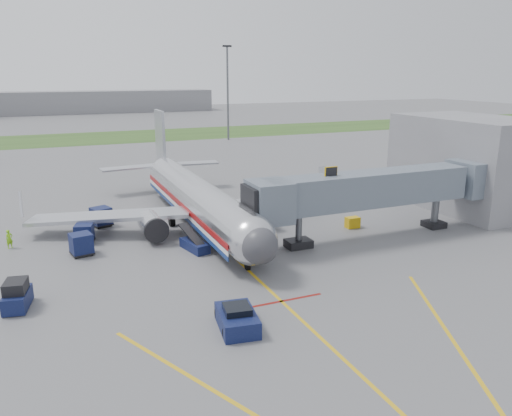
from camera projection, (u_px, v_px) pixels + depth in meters
name	position (u px, v px, depth m)	size (l,w,h in m)	color
ground	(258.00, 279.00, 36.69)	(400.00, 400.00, 0.00)	#565659
grass_strip	(106.00, 137.00, 116.59)	(300.00, 25.00, 0.01)	#2D4C1E
apron_markings	(306.00, 324.00, 30.12)	(21.52, 50.00, 0.01)	gold
airliner	(197.00, 198.00, 49.54)	(32.10, 35.67, 10.25)	silver
jet_bridge	(367.00, 190.00, 44.82)	(25.30, 4.00, 6.90)	slate
terminal	(469.00, 162.00, 55.59)	(10.00, 16.00, 10.00)	slate
light_mast_right	(228.00, 91.00, 109.89)	(2.00, 0.44, 20.40)	#595B60
distant_terminal	(50.00, 103.00, 182.78)	(120.00, 14.00, 8.00)	slate
pushback_tug	(237.00, 319.00, 29.50)	(2.60, 3.74, 1.44)	#0D1039
baggage_tug	(17.00, 296.00, 32.00)	(1.88, 2.91, 1.89)	#0D1039
baggage_cart_a	(84.00, 233.00, 44.35)	(1.94, 1.94, 1.69)	#0D1039
baggage_cart_b	(81.00, 244.00, 41.36)	(2.00, 2.00, 1.83)	#0D1039
baggage_cart_c	(101.00, 217.00, 49.15)	(2.23, 2.23, 1.88)	#0D1039
belt_loader	(195.00, 245.00, 42.59)	(1.95, 4.00, 1.89)	#0D1039
ground_power_cart	(352.00, 222.00, 48.77)	(1.32, 0.88, 1.06)	#CD9E0C
ramp_worker	(9.00, 239.00, 42.96)	(0.60, 0.40, 1.66)	#7CC917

